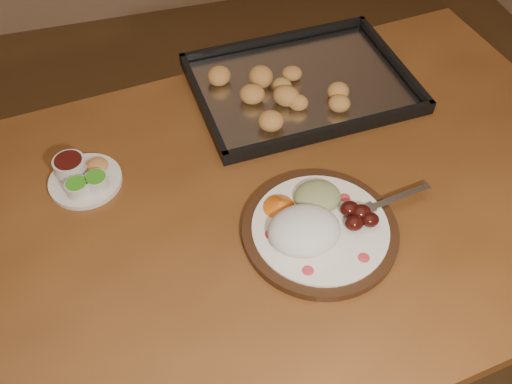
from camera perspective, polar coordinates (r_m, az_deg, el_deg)
name	(u,v)px	position (r m, az deg, el deg)	size (l,w,h in m)	color
dining_table	(262,233)	(1.20, 0.60, -4.09)	(1.59, 1.06, 0.75)	brown
dinner_plate	(316,226)	(1.07, 6.04, -3.40)	(0.39, 0.29, 0.07)	#311B0D
condiment_saucer	(82,176)	(1.20, -17.00, 1.49)	(0.15, 0.15, 0.05)	silver
baking_tray	(301,83)	(1.37, 4.52, 10.82)	(0.52, 0.40, 0.05)	black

